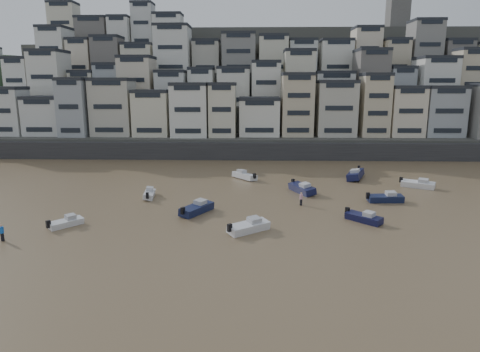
{
  "coord_description": "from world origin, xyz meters",
  "views": [
    {
      "loc": [
        10.03,
        -22.44,
        15.39
      ],
      "look_at": [
        8.44,
        30.0,
        4.0
      ],
      "focal_mm": 32.0,
      "sensor_mm": 36.0,
      "label": 1
    }
  ],
  "objects_px": {
    "boat_c": "(197,207)",
    "boat_a": "(249,225)",
    "boat_j": "(66,222)",
    "boat_h": "(245,175)",
    "person_blue": "(2,233)",
    "boat_d": "(386,197)",
    "boat_i": "(356,173)",
    "boat_f": "(149,193)",
    "boat_g": "(418,183)",
    "boat_b": "(364,216)",
    "person_pink": "(301,199)",
    "boat_e": "(302,187)"
  },
  "relations": [
    {
      "from": "boat_a",
      "to": "boat_b",
      "type": "distance_m",
      "value": 13.54
    },
    {
      "from": "boat_a",
      "to": "person_blue",
      "type": "xyz_separation_m",
      "value": [
        -24.54,
        -3.4,
        0.16
      ]
    },
    {
      "from": "boat_i",
      "to": "boat_h",
      "type": "bearing_deg",
      "value": -65.3
    },
    {
      "from": "boat_j",
      "to": "boat_b",
      "type": "bearing_deg",
      "value": -44.19
    },
    {
      "from": "boat_a",
      "to": "boat_c",
      "type": "distance_m",
      "value": 9.14
    },
    {
      "from": "boat_c",
      "to": "boat_e",
      "type": "relative_size",
      "value": 0.98
    },
    {
      "from": "boat_h",
      "to": "boat_g",
      "type": "bearing_deg",
      "value": -141.85
    },
    {
      "from": "boat_i",
      "to": "boat_b",
      "type": "bearing_deg",
      "value": 11.68
    },
    {
      "from": "boat_c",
      "to": "boat_d",
      "type": "height_order",
      "value": "boat_c"
    },
    {
      "from": "boat_h",
      "to": "boat_j",
      "type": "distance_m",
      "value": 31.12
    },
    {
      "from": "boat_c",
      "to": "person_blue",
      "type": "bearing_deg",
      "value": 148.71
    },
    {
      "from": "boat_a",
      "to": "boat_d",
      "type": "xyz_separation_m",
      "value": [
        18.0,
        12.25,
        -0.02
      ]
    },
    {
      "from": "person_blue",
      "to": "boat_h",
      "type": "bearing_deg",
      "value": 50.98
    },
    {
      "from": "boat_g",
      "to": "boat_j",
      "type": "distance_m",
      "value": 49.26
    },
    {
      "from": "boat_e",
      "to": "boat_g",
      "type": "xyz_separation_m",
      "value": [
        17.8,
        3.53,
        -0.07
      ]
    },
    {
      "from": "boat_e",
      "to": "person_blue",
      "type": "relative_size",
      "value": 3.27
    },
    {
      "from": "boat_a",
      "to": "boat_h",
      "type": "distance_m",
      "value": 25.71
    },
    {
      "from": "boat_b",
      "to": "boat_d",
      "type": "relative_size",
      "value": 0.92
    },
    {
      "from": "boat_f",
      "to": "person_pink",
      "type": "distance_m",
      "value": 20.75
    },
    {
      "from": "boat_f",
      "to": "boat_h",
      "type": "xyz_separation_m",
      "value": [
        12.89,
        12.07,
        0.12
      ]
    },
    {
      "from": "person_pink",
      "to": "person_blue",
      "type": "bearing_deg",
      "value": -156.27
    },
    {
      "from": "boat_a",
      "to": "boat_c",
      "type": "bearing_deg",
      "value": 96.43
    },
    {
      "from": "boat_h",
      "to": "boat_j",
      "type": "relative_size",
      "value": 1.31
    },
    {
      "from": "boat_e",
      "to": "boat_i",
      "type": "height_order",
      "value": "boat_i"
    },
    {
      "from": "boat_c",
      "to": "boat_e",
      "type": "height_order",
      "value": "boat_e"
    },
    {
      "from": "boat_h",
      "to": "person_blue",
      "type": "bearing_deg",
      "value": 100.62
    },
    {
      "from": "boat_c",
      "to": "boat_a",
      "type": "bearing_deg",
      "value": -105.76
    },
    {
      "from": "boat_a",
      "to": "boat_d",
      "type": "height_order",
      "value": "boat_a"
    },
    {
      "from": "boat_g",
      "to": "person_pink",
      "type": "xyz_separation_m",
      "value": [
        -18.64,
        -10.06,
        0.16
      ]
    },
    {
      "from": "boat_h",
      "to": "person_blue",
      "type": "xyz_separation_m",
      "value": [
        -23.57,
        -29.09,
        0.15
      ]
    },
    {
      "from": "person_blue",
      "to": "boat_e",
      "type": "bearing_deg",
      "value": 32.3
    },
    {
      "from": "boat_j",
      "to": "boat_h",
      "type": "bearing_deg",
      "value": 3.37
    },
    {
      "from": "boat_d",
      "to": "boat_i",
      "type": "relative_size",
      "value": 0.77
    },
    {
      "from": "boat_i",
      "to": "boat_j",
      "type": "bearing_deg",
      "value": -33.49
    },
    {
      "from": "boat_h",
      "to": "person_pink",
      "type": "relative_size",
      "value": 3.05
    },
    {
      "from": "boat_f",
      "to": "boat_i",
      "type": "relative_size",
      "value": 0.68
    },
    {
      "from": "boat_c",
      "to": "boat_d",
      "type": "xyz_separation_m",
      "value": [
        24.37,
        5.71,
        -0.07
      ]
    },
    {
      "from": "boat_g",
      "to": "boat_d",
      "type": "bearing_deg",
      "value": -102.03
    },
    {
      "from": "boat_g",
      "to": "person_blue",
      "type": "bearing_deg",
      "value": -124.62
    },
    {
      "from": "boat_f",
      "to": "boat_g",
      "type": "height_order",
      "value": "boat_g"
    },
    {
      "from": "boat_h",
      "to": "person_pink",
      "type": "distance_m",
      "value": 17.17
    },
    {
      "from": "person_blue",
      "to": "boat_a",
      "type": "bearing_deg",
      "value": 7.89
    },
    {
      "from": "person_pink",
      "to": "boat_c",
      "type": "bearing_deg",
      "value": -163.9
    },
    {
      "from": "boat_c",
      "to": "boat_g",
      "type": "xyz_separation_m",
      "value": [
        31.64,
        13.81,
        -0.05
      ]
    },
    {
      "from": "boat_e",
      "to": "person_pink",
      "type": "distance_m",
      "value": 6.59
    },
    {
      "from": "boat_f",
      "to": "boat_j",
      "type": "distance_m",
      "value": 13.94
    },
    {
      "from": "boat_d",
      "to": "boat_j",
      "type": "bearing_deg",
      "value": -167.63
    },
    {
      "from": "boat_i",
      "to": "boat_j",
      "type": "xyz_separation_m",
      "value": [
        -37.42,
        -25.25,
        -0.34
      ]
    },
    {
      "from": "boat_a",
      "to": "boat_f",
      "type": "relative_size",
      "value": 1.17
    },
    {
      "from": "boat_d",
      "to": "boat_j",
      "type": "height_order",
      "value": "boat_d"
    }
  ]
}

